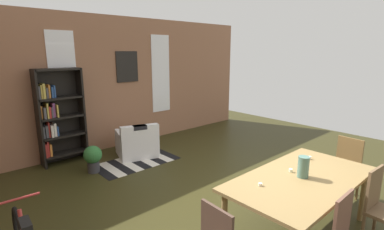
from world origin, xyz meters
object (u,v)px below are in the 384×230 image
object	(u,v)px
dining_table	(301,183)
dining_chair_head_right	(345,166)
bookshelf_tall	(57,116)
potted_plant_by_shelf	(93,157)
vase_on_table	(303,167)
dining_chair_near_right	(382,207)
armchair_white	(137,143)

from	to	relation	value
dining_table	dining_chair_head_right	xyz separation A→B (m)	(1.39, -0.00, -0.18)
bookshelf_tall	dining_table	bearing A→B (deg)	-72.53
bookshelf_tall	potted_plant_by_shelf	bearing A→B (deg)	-72.34
potted_plant_by_shelf	vase_on_table	bearing A→B (deg)	-72.42
bookshelf_tall	dining_chair_near_right	bearing A→B (deg)	-70.32
bookshelf_tall	potted_plant_by_shelf	xyz separation A→B (m)	(0.29, -0.91, -0.69)
dining_chair_near_right	dining_chair_head_right	bearing A→B (deg)	38.99
dining_table	potted_plant_by_shelf	size ratio (longest dim) A/B	3.91
armchair_white	vase_on_table	bearing A→B (deg)	-89.50
dining_table	armchair_white	distance (m)	3.78
bookshelf_tall	armchair_white	world-z (taller)	bookshelf_tall
vase_on_table	armchair_white	xyz separation A→B (m)	(-0.03, 3.75, -0.62)
dining_chair_near_right	bookshelf_tall	bearing A→B (deg)	109.68
dining_table	dining_chair_near_right	distance (m)	0.90
bookshelf_tall	armchair_white	size ratio (longest dim) A/B	1.93
dining_table	potted_plant_by_shelf	distance (m)	3.74
dining_chair_near_right	armchair_white	xyz separation A→B (m)	(-0.48, 4.51, -0.23)
dining_table	dining_chair_near_right	world-z (taller)	dining_chair_near_right
dining_chair_head_right	vase_on_table	bearing A→B (deg)	179.80
vase_on_table	armchair_white	world-z (taller)	vase_on_table
dining_chair_head_right	potted_plant_by_shelf	xyz separation A→B (m)	(-2.50, 3.55, -0.22)
dining_chair_near_right	potted_plant_by_shelf	xyz separation A→B (m)	(-1.57, 4.30, -0.22)
vase_on_table	dining_chair_head_right	bearing A→B (deg)	-0.20
armchair_white	dining_table	bearing A→B (deg)	-89.66
dining_chair_near_right	bookshelf_tall	distance (m)	5.55
dining_chair_head_right	dining_chair_near_right	size ratio (longest dim) A/B	1.00
dining_chair_near_right	bookshelf_tall	xyz separation A→B (m)	(-1.86, 5.21, 0.47)
dining_chair_near_right	dining_table	bearing A→B (deg)	121.45
dining_chair_near_right	armchair_white	size ratio (longest dim) A/B	0.95
vase_on_table	dining_chair_head_right	world-z (taller)	vase_on_table
dining_chair_near_right	potted_plant_by_shelf	size ratio (longest dim) A/B	1.83
dining_table	bookshelf_tall	xyz separation A→B (m)	(-1.40, 4.45, 0.29)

